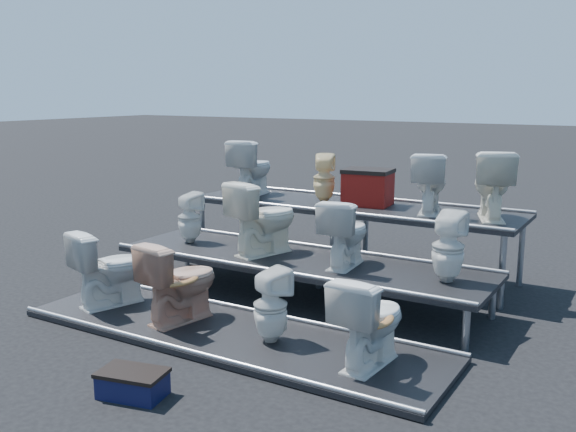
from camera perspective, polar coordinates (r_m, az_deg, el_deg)
The scene contains 18 objects.
ground at distance 7.13m, azimuth 0.92°, elevation -7.40°, with size 80.00×80.00×0.00m, color black.
tier_front at distance 6.10m, azimuth -5.32°, elevation -10.42°, with size 4.20×1.20×0.06m, color black.
tier_mid at distance 7.06m, azimuth 0.93°, elevation -5.63°, with size 4.20×1.20×0.46m, color black.
tier_back at distance 8.12m, azimuth 5.54°, elevation -1.99°, with size 4.20×1.20×0.86m, color black.
toilet_0 at distance 6.91m, azimuth -15.48°, elevation -4.41°, with size 0.45×0.78×0.80m, color silver.
toilet_1 at distance 6.29m, azimuth -9.58°, elevation -5.70°, with size 0.45×0.78×0.80m, color tan.
toilet_2 at distance 5.72m, azimuth -1.55°, elevation -7.95°, with size 0.30×0.31×0.67m, color silver.
toilet_3 at distance 5.28m, azimuth 7.29°, elevation -9.14°, with size 0.43×0.75×0.76m, color silver.
toilet_4 at distance 7.78m, azimuth -8.75°, elevation -0.14°, with size 0.27×0.28×0.61m, color silver.
toilet_5 at distance 7.13m, azimuth -2.19°, elevation -0.13°, with size 0.46×0.81×0.83m, color white.
toilet_6 at distance 6.66m, azimuth 5.10°, elevation -1.48°, with size 0.40×0.70×0.71m, color silver.
toilet_7 at distance 6.28m, azimuth 14.06°, elevation -2.68°, with size 0.31×0.31×0.68m, color silver.
toilet_8 at distance 8.71m, azimuth -3.24°, elevation 4.33°, with size 0.42×0.74×0.76m, color silver.
toilet_9 at distance 8.16m, azimuth 3.23°, elevation 3.38°, with size 0.28×0.28×0.62m, color beige.
toilet_10 at distance 7.61m, azimuth 12.49°, elevation 2.92°, with size 0.39×0.69×0.71m, color silver.
toilet_11 at distance 7.42m, azimuth 17.69°, elevation 2.68°, with size 0.43×0.75×0.77m, color white.
red_crate at distance 8.02m, azimuth 7.11°, elevation 2.40°, with size 0.56×0.45×0.40m, color maroon.
step_stool at distance 5.11m, azimuth -13.63°, elevation -14.42°, with size 0.48×0.29×0.17m, color #0E1034.
Camera 1 is at (3.38, -5.85, 2.26)m, focal length 40.00 mm.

